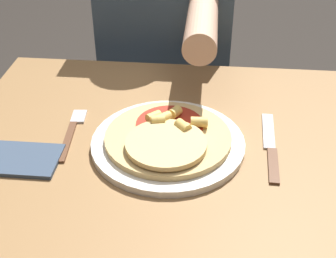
% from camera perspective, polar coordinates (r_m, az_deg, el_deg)
% --- Properties ---
extents(dining_table, '(0.94, 0.79, 0.74)m').
position_cam_1_polar(dining_table, '(0.94, 2.75, -10.53)').
color(dining_table, olive).
rests_on(dining_table, ground_plane).
extents(plate, '(0.29, 0.29, 0.01)m').
position_cam_1_polar(plate, '(0.89, 0.00, -1.75)').
color(plate, silver).
rests_on(plate, dining_table).
extents(pizza, '(0.24, 0.24, 0.04)m').
position_cam_1_polar(pizza, '(0.87, -0.00, -0.98)').
color(pizza, tan).
rests_on(pizza, plate).
extents(fork, '(0.03, 0.18, 0.00)m').
position_cam_1_polar(fork, '(0.95, -11.59, -0.20)').
color(fork, brown).
rests_on(fork, dining_table).
extents(knife, '(0.03, 0.22, 0.00)m').
position_cam_1_polar(knife, '(0.91, 12.41, -2.16)').
color(knife, brown).
rests_on(knife, dining_table).
extents(napkin, '(0.14, 0.10, 0.01)m').
position_cam_1_polar(napkin, '(0.89, -17.36, -3.53)').
color(napkin, '#38475B').
rests_on(napkin, dining_table).
extents(person_diner, '(0.36, 0.52, 1.19)m').
position_cam_1_polar(person_diner, '(1.38, -0.15, 9.88)').
color(person_diner, '#2D2D38').
rests_on(person_diner, ground_plane).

